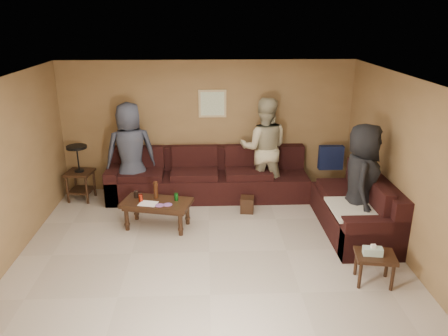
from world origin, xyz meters
The scene contains 10 objects.
room centered at (0.00, 0.00, 1.66)m, with size 5.60×5.50×2.50m.
sectional_sofa centered at (0.81, 1.52, 0.33)m, with size 4.65×2.90×0.97m.
coffee_table centered at (-0.83, 0.83, 0.39)m, with size 1.19×0.79×0.74m.
end_table_left centered at (-2.36, 2.02, 0.55)m, with size 0.52×0.52×1.04m.
side_table_right centered at (2.10, -0.84, 0.36)m, with size 0.55×0.48×0.55m.
waste_bin centered at (0.68, 1.34, 0.14)m, with size 0.23×0.23×0.28m, color #311C10.
wall_art centered at (0.10, 2.48, 1.70)m, with size 0.52×0.04×0.52m.
person_left centered at (-1.39, 1.97, 0.92)m, with size 0.90×0.58×1.84m, color #313544.
person_middle centered at (1.04, 2.07, 0.94)m, with size 0.92×0.71×1.88m, color tan.
person_right centered at (2.31, 0.43, 0.90)m, with size 0.88×0.57×1.80m, color black.
Camera 1 is at (-0.01, -5.61, 3.31)m, focal length 35.00 mm.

